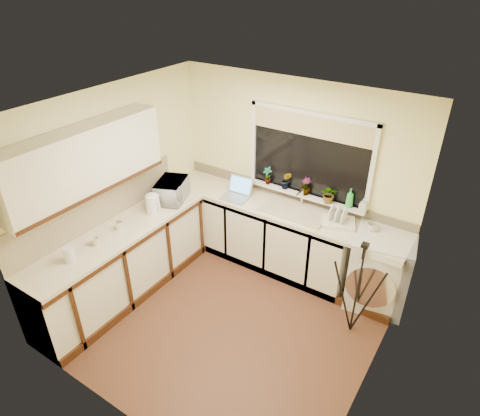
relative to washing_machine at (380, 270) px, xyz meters
name	(u,v)px	position (x,y,z in m)	size (l,w,h in m)	color
floor	(227,318)	(-1.32, -1.23, -0.46)	(3.20, 3.20, 0.00)	#502D20
ceiling	(223,111)	(-1.32, -1.23, 1.99)	(3.20, 3.20, 0.00)	white
wall_back	(293,175)	(-1.32, 0.27, 0.76)	(3.20, 3.20, 0.00)	#F4ECA2
wall_front	(112,321)	(-1.32, -2.73, 0.76)	(3.20, 3.20, 0.00)	#F4ECA2
wall_left	(115,189)	(-2.92, -1.23, 0.76)	(3.00, 3.00, 0.00)	#F4ECA2
wall_right	(383,287)	(0.28, -1.23, 0.76)	(3.00, 3.00, 0.00)	#F4ECA2
base_cabinet_back	(258,231)	(-1.64, -0.03, -0.03)	(2.55, 0.60, 0.86)	silver
base_cabinet_left	(124,264)	(-2.62, -1.53, -0.03)	(0.54, 2.40, 0.86)	silver
worktop_back	(281,209)	(-1.32, -0.03, 0.42)	(3.20, 0.60, 0.04)	beige
worktop_left	(118,233)	(-2.62, -1.53, 0.42)	(0.60, 2.40, 0.04)	beige
upper_cabinet	(85,161)	(-2.76, -1.68, 1.34)	(0.28, 1.90, 0.70)	silver
splashback_left	(98,207)	(-2.91, -1.53, 0.66)	(0.02, 2.40, 0.45)	beige
splashback_back	(291,193)	(-1.32, 0.26, 0.51)	(3.20, 0.02, 0.14)	beige
window_glass	(309,155)	(-1.12, 0.26, 1.09)	(1.50, 0.02, 1.00)	black
window_blind	(311,126)	(-1.12, 0.23, 1.46)	(1.50, 0.02, 0.25)	tan
windowsill	(304,195)	(-1.12, 0.20, 0.57)	(1.60, 0.14, 0.03)	white
sink	(295,211)	(-1.12, -0.03, 0.45)	(0.82, 0.46, 0.03)	tan
faucet	(302,197)	(-1.12, 0.15, 0.56)	(0.03, 0.03, 0.24)	silver
washing_machine	(380,270)	(0.00, 0.00, 0.00)	(0.65, 0.63, 0.93)	silver
laptop	(238,192)	(-1.94, -0.08, 0.50)	(0.36, 0.36, 0.24)	#929299
kettle	(153,204)	(-2.58, -0.99, 0.55)	(0.17, 0.17, 0.22)	white
dish_rack	(338,223)	(-0.56, -0.01, 0.47)	(0.37, 0.28, 0.06)	beige
tripod	(357,289)	(-0.07, -0.61, 0.12)	(0.58, 0.58, 1.17)	black
glass_jug	(69,254)	(-2.61, -2.18, 0.52)	(0.11, 0.11, 0.17)	silver
steel_jar	(119,226)	(-2.63, -1.49, 0.49)	(0.07, 0.07, 0.10)	white
microwave	(172,190)	(-2.59, -0.62, 0.57)	(0.49, 0.33, 0.27)	white
plant_a	(268,176)	(-1.64, 0.18, 0.71)	(0.13, 0.08, 0.24)	#999999
plant_b	(286,180)	(-1.38, 0.20, 0.71)	(0.13, 0.11, 0.24)	#999999
plant_c	(306,186)	(-1.11, 0.20, 0.70)	(0.13, 0.13, 0.22)	#999999
plant_d	(329,194)	(-0.78, 0.16, 0.70)	(0.20, 0.17, 0.22)	#999999
soap_bottle_green	(350,198)	(-0.54, 0.20, 0.70)	(0.09, 0.09, 0.23)	green
soap_bottle_clear	(363,205)	(-0.36, 0.18, 0.67)	(0.08, 0.08, 0.17)	#999999
cup_back	(372,228)	(-0.19, 0.06, 0.49)	(0.13, 0.13, 0.10)	beige
cup_left	(95,241)	(-2.62, -1.85, 0.48)	(0.10, 0.10, 0.09)	beige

